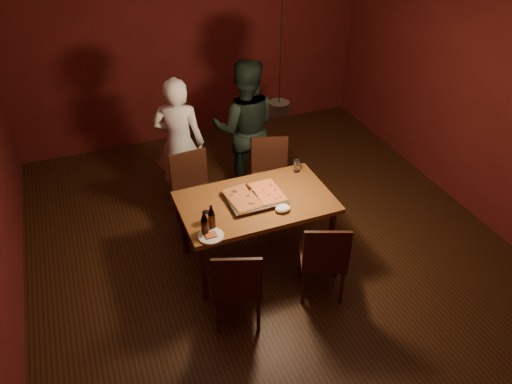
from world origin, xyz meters
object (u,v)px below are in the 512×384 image
object	(u,v)px
beer_bottle_a	(205,224)
diner_dark	(245,128)
chair_far_left	(193,184)
chair_near_right	(324,254)
beer_bottle_b	(212,217)
diner_white	(179,143)
pizza_tray	(255,198)
chair_near_left	(237,281)
chair_far_right	(270,169)
plate_slice	(211,236)
pendant_lamp	(279,106)
dining_table	(256,206)

from	to	relation	value
beer_bottle_a	diner_dark	distance (m)	1.88
chair_far_left	chair_near_right	size ratio (longest dim) A/B	0.89
beer_bottle_b	diner_white	xyz separation A→B (m)	(0.09, 1.55, -0.08)
chair_far_left	pizza_tray	size ratio (longest dim) A/B	0.88
chair_near_left	chair_near_right	world-z (taller)	same
chair_far_right	chair_far_left	bearing A→B (deg)	16.75
beer_bottle_a	plate_slice	distance (m)	0.13
beer_bottle_b	pendant_lamp	distance (m)	1.15
diner_dark	pendant_lamp	world-z (taller)	pendant_lamp
dining_table	beer_bottle_a	world-z (taller)	beer_bottle_a
chair_far_right	chair_near_left	xyz separation A→B (m)	(-0.96, -1.56, 0.00)
chair_far_left	pizza_tray	distance (m)	0.93
chair_far_left	pizza_tray	bearing A→B (deg)	114.47
plate_slice	pendant_lamp	distance (m)	1.29
chair_far_right	plate_slice	size ratio (longest dim) A/B	2.28
pizza_tray	beer_bottle_b	bearing A→B (deg)	-156.16
beer_bottle_a	pendant_lamp	world-z (taller)	pendant_lamp
pizza_tray	diner_white	world-z (taller)	diner_white
dining_table	chair_far_left	xyz separation A→B (m)	(-0.43, 0.81, -0.14)
chair_near_right	beer_bottle_b	bearing A→B (deg)	173.53
beer_bottle_a	plate_slice	bearing A→B (deg)	-52.67
beer_bottle_b	plate_slice	bearing A→B (deg)	-112.80
pizza_tray	diner_white	size ratio (longest dim) A/B	0.34
diner_dark	beer_bottle_a	bearing A→B (deg)	79.01
beer_bottle_b	plate_slice	distance (m)	0.17
chair_near_left	diner_dark	bearing A→B (deg)	87.27
dining_table	diner_dark	bearing A→B (deg)	73.94
pizza_tray	beer_bottle_a	xyz separation A→B (m)	(-0.61, -0.33, 0.10)
beer_bottle_a	beer_bottle_b	bearing A→B (deg)	35.85
pizza_tray	pendant_lamp	world-z (taller)	pendant_lamp
chair_far_right	beer_bottle_b	bearing A→B (deg)	63.78
chair_far_right	pendant_lamp	distance (m)	1.53
plate_slice	beer_bottle_b	bearing A→B (deg)	67.20
chair_near_right	pizza_tray	size ratio (longest dim) A/B	0.99
pizza_tray	diner_white	xyz separation A→B (m)	(-0.43, 1.28, 0.02)
chair_far_right	pendant_lamp	bearing A→B (deg)	88.82
beer_bottle_b	plate_slice	world-z (taller)	beer_bottle_b
dining_table	diner_white	xyz separation A→B (m)	(-0.44, 1.29, 0.12)
chair_far_right	beer_bottle_b	world-z (taller)	beer_bottle_b
chair_near_left	diner_white	world-z (taller)	diner_white
beer_bottle_a	pizza_tray	bearing A→B (deg)	28.32
chair_far_right	chair_near_left	distance (m)	1.83
dining_table	chair_far_right	xyz separation A→B (m)	(0.48, 0.78, -0.14)
chair_far_left	plate_slice	world-z (taller)	chair_far_left
chair_near_right	chair_far_left	bearing A→B (deg)	139.42
dining_table	chair_far_right	size ratio (longest dim) A/B	2.83
chair_near_right	pizza_tray	world-z (taller)	chair_near_right
chair_near_right	pendant_lamp	distance (m)	1.41
dining_table	chair_near_left	bearing A→B (deg)	-121.71
diner_white	diner_dark	xyz separation A→B (m)	(0.81, -0.01, 0.05)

